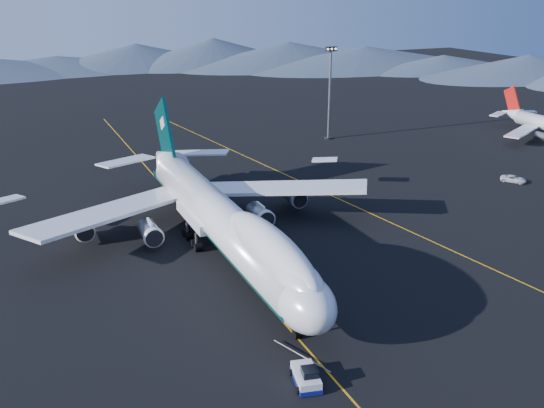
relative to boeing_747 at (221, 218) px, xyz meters
name	(u,v)px	position (x,y,z in m)	size (l,w,h in m)	color
ground	(222,253)	(0.00, -0.03, -5.81)	(500.00, 500.00, 0.00)	black
taxiway_line_main	(222,253)	(0.00, -0.03, -5.80)	(0.25, 220.00, 0.01)	orange
taxiway_line_side	(354,206)	(30.00, 9.97, -5.80)	(0.25, 200.00, 0.01)	orange
boeing_747	(221,218)	(0.00, 0.00, 0.00)	(59.62, 72.43, 19.37)	silver
pushback_tug	(306,378)	(-3.00, -34.65, -5.16)	(3.53, 5.19, 2.08)	silver
service_van	(513,179)	(68.47, 8.85, -5.09)	(2.40, 5.21, 1.45)	silver
floodlight_mast	(330,93)	(51.52, 58.85, 6.53)	(3.01, 2.26, 24.35)	black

